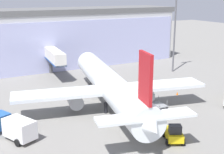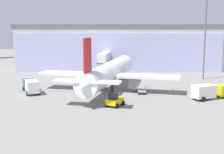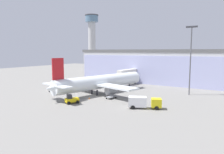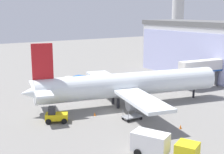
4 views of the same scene
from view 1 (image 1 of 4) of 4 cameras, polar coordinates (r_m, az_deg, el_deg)
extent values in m
plane|color=gray|center=(45.79, 4.15, -6.73)|extent=(240.00, 240.00, 0.00)
cube|color=#BCBCBC|center=(76.07, -10.40, 6.69)|extent=(60.06, 12.97, 12.29)
cube|color=#AFB4E0|center=(70.10, -8.70, 5.55)|extent=(58.79, 0.60, 11.06)
cube|color=#5E5E5E|center=(75.40, -10.65, 11.76)|extent=(61.26, 13.23, 1.20)
cube|color=silver|center=(64.68, -10.50, 3.84)|extent=(3.20, 11.23, 2.40)
cube|color=#194799|center=(64.89, -10.46, 2.94)|extent=(3.24, 11.23, 0.30)
cylinder|color=#4C4C51|center=(69.26, -11.14, 2.09)|extent=(0.70, 0.70, 3.42)
cylinder|color=#59595E|center=(69.35, 11.42, 8.84)|extent=(0.36, 0.36, 19.49)
cylinder|color=white|center=(47.48, -0.56, -1.26)|extent=(10.74, 32.17, 4.04)
cone|color=white|center=(62.60, -4.45, 2.74)|extent=(4.58, 3.79, 4.04)
cone|color=white|center=(33.22, 6.86, -8.80)|extent=(4.40, 4.68, 3.63)
cube|color=white|center=(46.12, -0.03, -2.29)|extent=(28.96, 10.20, 0.50)
cube|color=white|center=(33.83, 6.24, -7.21)|extent=(11.26, 4.68, 0.30)
cube|color=red|center=(32.93, 6.13, -0.19)|extent=(1.03, 3.20, 5.49)
cylinder|color=gray|center=(45.91, -6.79, -4.26)|extent=(2.73, 3.57, 2.10)
cylinder|color=gray|center=(48.68, 6.01, -3.09)|extent=(2.73, 3.57, 2.10)
cylinder|color=black|center=(45.70, -1.15, -5.66)|extent=(0.50, 0.50, 1.60)
cylinder|color=black|center=(46.33, 1.76, -5.37)|extent=(0.50, 0.50, 1.60)
cylinder|color=black|center=(60.43, -3.82, -0.46)|extent=(0.40, 0.40, 1.60)
cube|color=white|center=(38.88, -16.55, -9.00)|extent=(3.64, 4.55, 2.20)
cylinder|color=black|center=(43.10, -18.57, -8.33)|extent=(0.64, 0.94, 0.90)
cylinder|color=black|center=(38.03, -16.88, -11.42)|extent=(0.64, 0.94, 0.90)
cylinder|color=black|center=(39.17, -14.24, -10.41)|extent=(0.64, 0.94, 0.90)
cube|color=gray|center=(48.38, 8.54, -4.99)|extent=(1.69, 2.85, 0.16)
cylinder|color=black|center=(48.03, 9.99, -5.58)|extent=(0.13, 0.44, 0.44)
cylinder|color=gray|center=(47.74, 10.04, -4.65)|extent=(0.08, 0.08, 0.90)
cylinder|color=black|center=(47.23, 8.57, -5.88)|extent=(0.13, 0.44, 0.44)
cylinder|color=gray|center=(46.94, 8.61, -4.94)|extent=(0.08, 0.08, 0.90)
cylinder|color=black|center=(49.73, 8.48, -4.78)|extent=(0.13, 0.44, 0.44)
cylinder|color=gray|center=(49.45, 8.51, -3.88)|extent=(0.08, 0.08, 0.90)
cylinder|color=black|center=(48.96, 7.08, -5.05)|extent=(0.13, 0.44, 0.44)
cylinder|color=gray|center=(48.68, 7.11, -4.14)|extent=(0.08, 0.08, 0.90)
cube|color=yellow|center=(38.21, 11.18, -10.23)|extent=(3.06, 3.67, 0.90)
cube|color=#26262B|center=(37.24, 11.47, -9.33)|extent=(1.70, 1.53, 1.00)
cylinder|color=black|center=(39.21, 9.50, -10.18)|extent=(0.68, 0.87, 0.80)
cylinder|color=black|center=(39.58, 12.10, -10.08)|extent=(0.68, 0.87, 0.80)
cylinder|color=black|center=(37.24, 10.13, -11.65)|extent=(0.68, 0.87, 0.80)
cylinder|color=black|center=(37.62, 12.87, -11.52)|extent=(0.68, 0.87, 0.80)
cone|color=orange|center=(43.12, 6.65, -7.84)|extent=(0.36, 0.36, 0.55)
cone|color=orange|center=(54.94, 11.85, -2.94)|extent=(0.36, 0.36, 0.55)
camera|label=2|loc=(32.97, 104.76, -11.48)|focal=50.00mm
camera|label=3|loc=(61.08, 73.06, 0.49)|focal=35.00mm
camera|label=4|loc=(63.95, 53.61, 8.03)|focal=50.00mm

